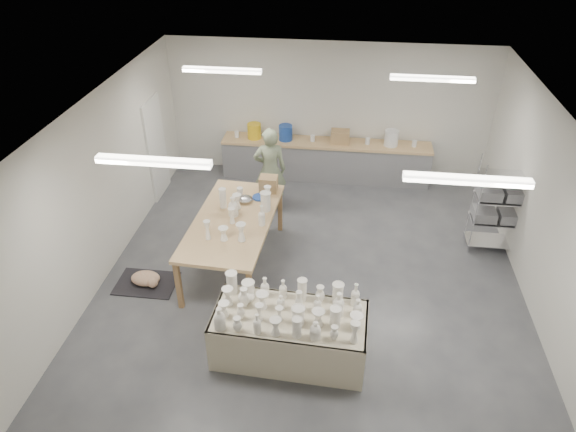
# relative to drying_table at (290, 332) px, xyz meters

# --- Properties ---
(room) EXTENTS (8.00, 8.02, 3.00)m
(room) POSITION_rel_drying_table_xyz_m (0.06, 1.69, 1.63)
(room) COLOR #424449
(room) RESTS_ON ground
(back_counter) EXTENTS (4.60, 0.60, 1.24)m
(back_counter) POSITION_rel_drying_table_xyz_m (0.16, 5.28, 0.06)
(back_counter) COLOR tan
(back_counter) RESTS_ON ground
(wire_shelf) EXTENTS (0.88, 0.48, 1.80)m
(wire_shelf) POSITION_rel_drying_table_xyz_m (3.36, 3.00, 0.49)
(wire_shelf) COLOR silver
(wire_shelf) RESTS_ON ground
(drying_table) EXTENTS (2.16, 1.10, 1.10)m
(drying_table) POSITION_rel_drying_table_xyz_m (0.00, 0.00, 0.00)
(drying_table) COLOR olive
(drying_table) RESTS_ON ground
(work_table) EXTENTS (1.42, 2.62, 1.32)m
(work_table) POSITION_rel_drying_table_xyz_m (-1.12, 2.02, 0.52)
(work_table) COLOR tan
(work_table) RESTS_ON ground
(rug) EXTENTS (1.00, 0.70, 0.02)m
(rug) POSITION_rel_drying_table_xyz_m (-2.59, 1.21, -0.42)
(rug) COLOR black
(rug) RESTS_ON ground
(cat) EXTENTS (0.50, 0.37, 0.21)m
(cat) POSITION_rel_drying_table_xyz_m (-2.56, 1.19, -0.30)
(cat) COLOR white
(cat) RESTS_ON rug
(potter) EXTENTS (0.71, 0.52, 1.78)m
(potter) POSITION_rel_drying_table_xyz_m (-0.86, 3.85, 0.47)
(potter) COLOR gray
(potter) RESTS_ON ground
(red_stool) EXTENTS (0.42, 0.42, 0.33)m
(red_stool) POSITION_rel_drying_table_xyz_m (-0.86, 4.12, -0.13)
(red_stool) COLOR red
(red_stool) RESTS_ON ground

